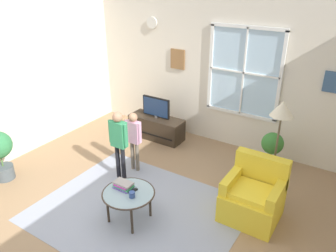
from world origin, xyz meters
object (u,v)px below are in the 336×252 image
object	(u,v)px
potted_plant_by_window	(272,148)
armchair	(253,197)
person_pink_shirt	(134,135)
book_stack	(124,185)
television	(156,107)
person_green_shirt	(119,138)
coffee_table	(129,194)
floor_lamp	(281,119)
tv_stand	(156,127)
remote_near_books	(133,191)
cup	(132,195)

from	to	relation	value
potted_plant_by_window	armchair	bearing A→B (deg)	-83.28
person_pink_shirt	potted_plant_by_window	xyz separation A→B (m)	(2.00, 1.28, -0.24)
book_stack	person_pink_shirt	distance (m)	1.21
television	person_green_shirt	xyz separation A→B (m)	(0.36, -1.58, 0.07)
armchair	coffee_table	bearing A→B (deg)	-144.77
armchair	floor_lamp	world-z (taller)	floor_lamp
coffee_table	television	bearing A→B (deg)	115.93
armchair	book_stack	xyz separation A→B (m)	(-1.55, -0.96, 0.17)
armchair	television	bearing A→B (deg)	152.84
person_pink_shirt	tv_stand	bearing A→B (deg)	107.60
remote_near_books	tv_stand	bearing A→B (deg)	117.24
television	remote_near_books	xyz separation A→B (m)	(1.17, -2.26, -0.22)
floor_lamp	armchair	bearing A→B (deg)	-100.32
coffee_table	person_pink_shirt	bearing A→B (deg)	124.21
coffee_table	remote_near_books	world-z (taller)	remote_near_books
floor_lamp	coffee_table	bearing A→B (deg)	-134.87
potted_plant_by_window	coffee_table	bearing A→B (deg)	-118.19
television	person_pink_shirt	world-z (taller)	person_pink_shirt
coffee_table	person_pink_shirt	world-z (taller)	person_pink_shirt
tv_stand	coffee_table	size ratio (longest dim) A/B	1.57
armchair	person_green_shirt	bearing A→B (deg)	-172.95
television	floor_lamp	xyz separation A→B (m)	(2.64, -0.79, 0.66)
tv_stand	television	bearing A→B (deg)	-90.00
book_stack	person_green_shirt	distance (m)	0.97
armchair	floor_lamp	distance (m)	1.15
armchair	cup	world-z (taller)	armchair
armchair	floor_lamp	xyz separation A→B (m)	(0.09, 0.52, 1.02)
coffee_table	person_green_shirt	distance (m)	1.11
cup	potted_plant_by_window	xyz separation A→B (m)	(1.16, 2.41, -0.06)
tv_stand	person_green_shirt	world-z (taller)	person_green_shirt
armchair	potted_plant_by_window	size ratio (longest dim) A/B	1.23
coffee_table	tv_stand	bearing A→B (deg)	115.90
book_stack	person_green_shirt	world-z (taller)	person_green_shirt
television	coffee_table	xyz separation A→B (m)	(1.13, -2.31, -0.26)
book_stack	cup	distance (m)	0.25
tv_stand	floor_lamp	size ratio (longest dim) A/B	0.72
armchair	person_green_shirt	xyz separation A→B (m)	(-2.19, -0.27, 0.44)
cup	floor_lamp	distance (m)	2.28
cup	floor_lamp	xyz separation A→B (m)	(1.41, 1.58, 0.85)
book_stack	remote_near_books	xyz separation A→B (m)	(0.17, 0.00, -0.03)
television	cup	bearing A→B (deg)	-62.51
coffee_table	remote_near_books	distance (m)	0.08
person_green_shirt	floor_lamp	xyz separation A→B (m)	(2.29, 0.79, 0.59)
person_pink_shirt	potted_plant_by_window	distance (m)	2.39
tv_stand	potted_plant_by_window	world-z (taller)	potted_plant_by_window
tv_stand	cup	size ratio (longest dim) A/B	13.72
floor_lamp	cup	bearing A→B (deg)	-131.81
floor_lamp	person_pink_shirt	bearing A→B (deg)	-168.71
coffee_table	person_green_shirt	size ratio (longest dim) A/B	0.60
armchair	person_pink_shirt	size ratio (longest dim) A/B	0.80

